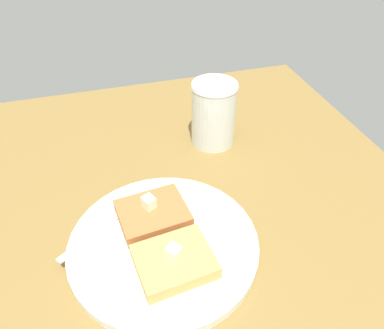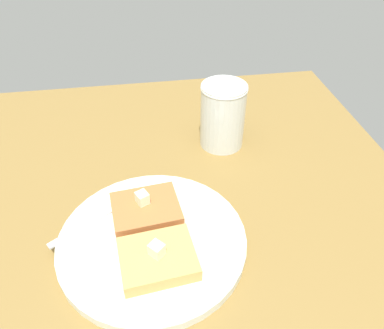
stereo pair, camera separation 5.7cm
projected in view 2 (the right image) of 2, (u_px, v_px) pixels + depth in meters
table_surface at (92, 280)px, 48.35cm from camera, size 102.20×102.20×2.10cm
plate at (152, 240)px, 50.86cm from camera, size 25.51×25.51×1.45cm
toast_slice_left at (146, 210)px, 53.01cm from camera, size 8.72×10.15×1.99cm
toast_slice_middle at (158, 259)px, 46.65cm from camera, size 8.72×10.15×1.99cm
butter_pat_primary at (142, 198)px, 52.26cm from camera, size 2.21×2.13×1.71cm
butter_pat_secondary at (157, 249)px, 45.46cm from camera, size 2.30×2.29×1.71cm
fork at (107, 213)px, 53.75cm from camera, size 10.13×14.07×0.36cm
syrup_jar at (222, 119)px, 66.14cm from camera, size 8.02×8.02×11.75cm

